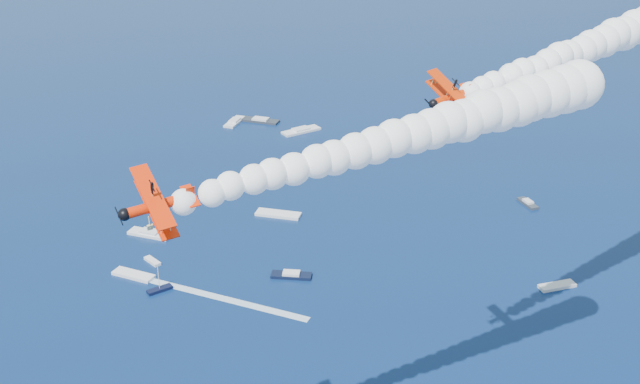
{
  "coord_description": "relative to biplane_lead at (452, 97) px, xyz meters",
  "views": [
    {
      "loc": [
        -1.48,
        -80.54,
        93.94
      ],
      "look_at": [
        3.91,
        7.9,
        52.42
      ],
      "focal_mm": 45.76,
      "sensor_mm": 36.0,
      "label": 1
    }
  ],
  "objects": [
    {
      "name": "smoke_trail_lead",
      "position": [
        25.2,
        16.82,
        2.31
      ],
      "size": [
        63.88,
        59.71,
        11.31
      ],
      "primitive_type": null,
      "rotation": [
        0.0,
        0.0,
        3.73
      ],
      "color": "white"
    },
    {
      "name": "biplane_lead",
      "position": [
        0.0,
        0.0,
        0.0
      ],
      "size": [
        11.49,
        12.2,
        8.65
      ],
      "primitive_type": null,
      "rotation": [
        -0.45,
        0.07,
        3.73
      ],
      "color": "red"
    },
    {
      "name": "boat_wakes",
      "position": [
        -39.58,
        86.17,
        -60.46
      ],
      "size": [
        254.46,
        116.19,
        0.04
      ],
      "color": "white",
      "rests_on": "ground"
    },
    {
      "name": "biplane_trail",
      "position": [
        -35.3,
        -21.13,
        -4.15
      ],
      "size": [
        12.03,
        13.47,
        9.4
      ],
      "primitive_type": null,
      "rotation": [
        -0.38,
        0.07,
        3.56
      ],
      "color": "#F82905"
    },
    {
      "name": "spectator_boats",
      "position": [
        -39.01,
        94.08,
        -60.14
      ],
      "size": [
        222.21,
        154.51,
        0.7
      ],
      "color": "#2E343E",
      "rests_on": "ground"
    },
    {
      "name": "smoke_trail_trail",
      "position": [
        -7.6,
        -8.85,
        -1.84
      ],
      "size": [
        63.43,
        49.31,
        11.31
      ],
      "primitive_type": null,
      "rotation": [
        0.0,
        0.0,
        3.56
      ],
      "color": "white"
    }
  ]
}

